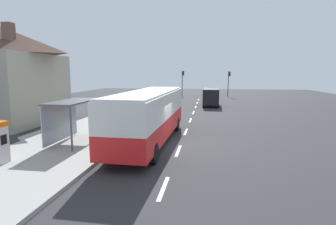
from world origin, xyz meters
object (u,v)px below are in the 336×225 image
recycling_bin_blue (120,126)px  recycling_bin_green (123,124)px  traffic_light_near_side (229,80)px  recycling_bin_yellow (126,123)px  bus (149,114)px  bus_shelter (68,110)px  sedan_far (211,95)px  sedan_near (211,91)px  white_van (211,96)px  traffic_light_far_side (183,79)px

recycling_bin_blue → recycling_bin_green: (0.00, 0.70, 0.00)m
traffic_light_near_side → recycling_bin_blue: bearing=-106.2°
recycling_bin_green → recycling_bin_yellow: same height
bus → traffic_light_near_side: 35.83m
bus_shelter → sedan_far: bearing=73.7°
recycling_bin_yellow → bus_shelter: bearing=-117.7°
sedan_far → sedan_near: bearing=90.0°
white_van → sedan_near: bearing=89.7°
recycling_bin_green → bus_shelter: size_ratio=0.24×
recycling_bin_blue → sedan_far: bearing=76.4°
white_van → traffic_light_near_side: size_ratio=1.12×
traffic_light_far_side → traffic_light_near_side: bearing=-5.3°
recycling_bin_yellow → traffic_light_far_side: traffic_light_far_side is taller
recycling_bin_yellow → traffic_light_far_side: 32.87m
sedan_far → traffic_light_far_side: size_ratio=0.92×
sedan_far → traffic_light_far_side: bearing=126.9°
white_van → recycling_bin_blue: size_ratio=5.52×
white_van → traffic_light_near_side: 15.65m
bus → recycling_bin_green: size_ratio=11.66×
traffic_light_far_side → recycling_bin_green: bearing=-91.9°
traffic_light_near_side → bus_shelter: size_ratio=1.17×
sedan_near → recycling_bin_green: size_ratio=4.66×
sedan_far → traffic_light_far_side: 9.31m
sedan_near → traffic_light_far_side: traffic_light_far_side is taller
traffic_light_near_side → traffic_light_far_side: bearing=174.7°
sedan_near → recycling_bin_blue: bearing=-100.1°
traffic_light_far_side → bus_shelter: 37.13m
bus → recycling_bin_yellow: bearing=128.5°
white_van → traffic_light_far_side: bearing=108.3°
white_van → sedan_far: (0.10, 8.80, -0.55)m
traffic_light_near_side → recycling_bin_green: bearing=-106.6°
recycling_bin_green → traffic_light_far_side: bearing=88.1°
sedan_far → bus_shelter: bus_shelter is taller
traffic_light_near_side → traffic_light_far_side: traffic_light_far_side is taller
recycling_bin_yellow → sedan_near: bearing=79.6°
white_van → sedan_near: white_van is taller
sedan_far → recycling_bin_yellow: sedan_far is taller
recycling_bin_green → traffic_light_near_side: (9.70, 32.65, 2.47)m
recycling_bin_blue → bus: bearing=-34.7°
white_van → traffic_light_near_side: bearing=77.7°
white_van → recycling_bin_green: (-6.40, -17.46, -0.69)m
sedan_far → traffic_light_near_side: traffic_light_near_side is taller
white_van → traffic_light_far_side: 16.95m
sedan_far → recycling_bin_green: 27.05m
bus → sedan_far: 28.98m
sedan_far → white_van: bearing=-90.7°
white_van → recycling_bin_yellow: (-6.40, -16.76, -0.69)m
sedan_far → recycling_bin_yellow: bearing=-104.3°
sedan_near → recycling_bin_blue: (-6.50, -36.67, -0.14)m
recycling_bin_blue → bus_shelter: (-2.21, -2.81, 1.44)m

